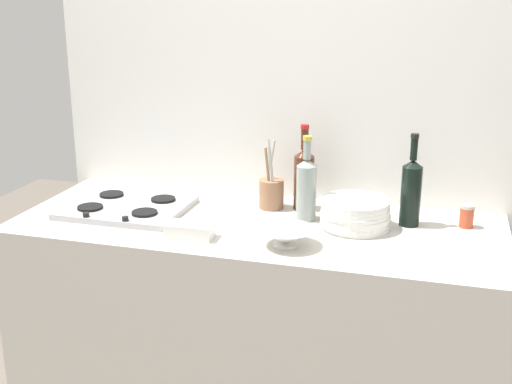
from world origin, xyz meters
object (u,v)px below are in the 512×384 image
wine_bottle_leftmost (304,177)px  wine_bottle_mid_left (411,191)px  utensil_crock (271,192)px  stovetop_hob (127,207)px  wine_bottle_mid_right (306,187)px  mixing_bowl (286,236)px  butter_dish (190,230)px  plate_stack (355,214)px  condiment_jar_front (467,216)px

wine_bottle_leftmost → wine_bottle_mid_left: wine_bottle_mid_left is taller
wine_bottle_mid_left → utensil_crock: bearing=174.8°
stovetop_hob → utensil_crock: bearing=19.0°
wine_bottle_mid_right → mixing_bowl: (-0.01, -0.28, -0.09)m
butter_dish → utensil_crock: utensil_crock is taller
stovetop_hob → utensil_crock: size_ratio=1.62×
wine_bottle_mid_left → plate_stack: bearing=-156.2°
wine_bottle_leftmost → utensil_crock: size_ratio=1.20×
plate_stack → butter_dish: (-0.54, -0.26, -0.03)m
stovetop_hob → wine_bottle_leftmost: bearing=18.0°
stovetop_hob → butter_dish: size_ratio=2.74×
plate_stack → condiment_jar_front: size_ratio=3.00×
plate_stack → utensil_crock: 0.37m
plate_stack → butter_dish: size_ratio=1.54×
stovetop_hob → mixing_bowl: (0.68, -0.19, 0.02)m
plate_stack → butter_dish: plate_stack is taller
wine_bottle_mid_right → condiment_jar_front: wine_bottle_mid_right is taller
plate_stack → utensil_crock: size_ratio=0.91×
mixing_bowl → condiment_jar_front: condiment_jar_front is taller
plate_stack → condiment_jar_front: 0.41m
wine_bottle_mid_right → butter_dish: bearing=-139.6°
wine_bottle_mid_right → utensil_crock: size_ratio=1.14×
wine_bottle_mid_left → wine_bottle_mid_right: 0.38m
stovetop_hob → butter_dish: (0.34, -0.21, 0.01)m
butter_dish → utensil_crock: 0.44m
wine_bottle_mid_left → butter_dish: (-0.73, -0.34, -0.11)m
wine_bottle_leftmost → mixing_bowl: size_ratio=1.73×
stovetop_hob → wine_bottle_mid_right: wine_bottle_mid_right is taller
stovetop_hob → utensil_crock: 0.57m
wine_bottle_mid_right → condiment_jar_front: 0.59m
plate_stack → mixing_bowl: (-0.20, -0.24, -0.02)m
wine_bottle_mid_right → utensil_crock: wine_bottle_mid_right is taller
stovetop_hob → condiment_jar_front: 1.28m
stovetop_hob → condiment_jar_front: condiment_jar_front is taller
utensil_crock → condiment_jar_front: 0.74m
wine_bottle_mid_left → condiment_jar_front: size_ratio=4.02×
plate_stack → wine_bottle_mid_right: size_ratio=0.80×
utensil_crock → butter_dish: bearing=-115.9°
stovetop_hob → plate_stack: 0.88m
wine_bottle_mid_right → mixing_bowl: bearing=-91.6°
wine_bottle_mid_left → condiment_jar_front: bearing=9.5°
wine_bottle_leftmost → condiment_jar_front: bearing=-4.2°
stovetop_hob → wine_bottle_leftmost: wine_bottle_leftmost is taller
stovetop_hob → butter_dish: 0.40m
stovetop_hob → mixing_bowl: size_ratio=2.34×
stovetop_hob → wine_bottle_mid_left: (1.07, 0.13, 0.12)m
butter_dish → wine_bottle_mid_left: bearing=25.2°
wine_bottle_mid_right → butter_dish: size_ratio=1.93×
utensil_crock → condiment_jar_front: size_ratio=3.30×
wine_bottle_mid_left → condiment_jar_front: (0.20, 0.03, -0.09)m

